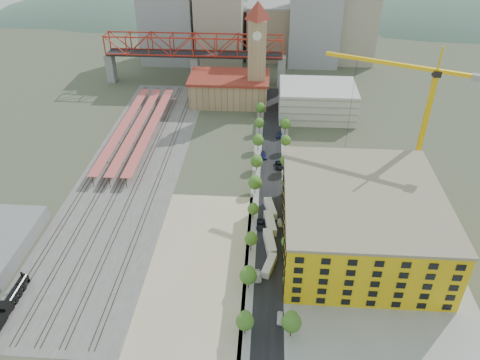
# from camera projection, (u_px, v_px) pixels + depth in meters

# --- Properties ---
(ground) EXTENTS (400.00, 400.00, 0.00)m
(ground) POSITION_uv_depth(u_px,v_px,m) (224.00, 200.00, 159.90)
(ground) COLOR #474C38
(ground) RESTS_ON ground
(ballast_strip) EXTENTS (36.00, 165.00, 0.06)m
(ballast_strip) POSITION_uv_depth(u_px,v_px,m) (133.00, 169.00, 176.48)
(ballast_strip) COLOR #605E59
(ballast_strip) RESTS_ON ground
(dirt_lot) EXTENTS (28.00, 67.00, 0.06)m
(dirt_lot) POSITION_uv_depth(u_px,v_px,m) (199.00, 263.00, 133.85)
(dirt_lot) COLOR tan
(dirt_lot) RESTS_ON ground
(street_asphalt) EXTENTS (12.00, 170.00, 0.06)m
(street_asphalt) POSITION_uv_depth(u_px,v_px,m) (271.00, 178.00, 171.48)
(street_asphalt) COLOR black
(street_asphalt) RESTS_ON ground
(sidewalk_west) EXTENTS (3.00, 170.00, 0.04)m
(sidewalk_west) POSITION_uv_depth(u_px,v_px,m) (256.00, 177.00, 171.80)
(sidewalk_west) COLOR gray
(sidewalk_west) RESTS_ON ground
(sidewalk_east) EXTENTS (3.00, 170.00, 0.04)m
(sidewalk_east) POSITION_uv_depth(u_px,v_px,m) (286.00, 178.00, 171.18)
(sidewalk_east) COLOR gray
(sidewalk_east) RESTS_ON ground
(construction_pad) EXTENTS (50.00, 90.00, 0.06)m
(construction_pad) POSITION_uv_depth(u_px,v_px,m) (366.00, 244.00, 140.69)
(construction_pad) COLOR gray
(construction_pad) RESTS_ON ground
(rail_tracks) EXTENTS (26.56, 160.00, 0.18)m
(rail_tracks) POSITION_uv_depth(u_px,v_px,m) (129.00, 169.00, 176.52)
(rail_tracks) COLOR #382B23
(rail_tracks) RESTS_ON ground
(platform_canopies) EXTENTS (16.00, 80.00, 4.12)m
(platform_canopies) POSITION_uv_depth(u_px,v_px,m) (137.00, 126.00, 197.50)
(platform_canopies) COLOR #C44B52
(platform_canopies) RESTS_ON ground
(station_hall) EXTENTS (38.00, 24.00, 13.10)m
(station_hall) POSITION_uv_depth(u_px,v_px,m) (229.00, 89.00, 224.85)
(station_hall) COLOR tan
(station_hall) RESTS_ON ground
(clock_tower) EXTENTS (12.00, 12.00, 52.00)m
(clock_tower) POSITION_uv_depth(u_px,v_px,m) (257.00, 45.00, 210.34)
(clock_tower) COLOR tan
(clock_tower) RESTS_ON ground
(parking_garage) EXTENTS (34.00, 26.00, 14.00)m
(parking_garage) POSITION_uv_depth(u_px,v_px,m) (317.00, 101.00, 212.37)
(parking_garage) COLOR silver
(parking_garage) RESTS_ON ground
(truss_bridge) EXTENTS (94.00, 9.60, 25.60)m
(truss_bridge) POSITION_uv_depth(u_px,v_px,m) (194.00, 48.00, 238.44)
(truss_bridge) COLOR gray
(truss_bridge) RESTS_ON ground
(construction_building) EXTENTS (44.60, 50.60, 18.80)m
(construction_building) POSITION_uv_depth(u_px,v_px,m) (360.00, 219.00, 135.70)
(construction_building) COLOR yellow
(construction_building) RESTS_ON ground
(street_trees) EXTENTS (15.40, 124.40, 8.00)m
(street_trees) POSITION_uv_depth(u_px,v_px,m) (271.00, 193.00, 163.17)
(street_trees) COLOR #376C20
(street_trees) RESTS_ON ground
(skyline) EXTENTS (133.00, 46.00, 60.00)m
(skyline) POSITION_uv_depth(u_px,v_px,m) (260.00, 22.00, 265.55)
(skyline) COLOR #9EA0A3
(skyline) RESTS_ON ground
(distant_hills) EXTENTS (647.00, 264.00, 227.00)m
(distant_hills) POSITION_uv_depth(u_px,v_px,m) (304.00, 104.00, 417.78)
(distant_hills) COLOR #4C6B59
(distant_hills) RESTS_ON ground
(locomotive) EXTENTS (2.54, 19.61, 4.90)m
(locomotive) POSITION_uv_depth(u_px,v_px,m) (11.00, 301.00, 119.72)
(locomotive) COLOR black
(locomotive) RESTS_ON ground
(tower_crane) EXTENTS (44.26, 20.89, 50.89)m
(tower_crane) POSITION_uv_depth(u_px,v_px,m) (418.00, 105.00, 149.33)
(tower_crane) COLOR yellow
(tower_crane) RESTS_ON ground
(site_trailer_a) EXTENTS (4.45, 8.87, 2.35)m
(site_trailer_a) POSITION_uv_depth(u_px,v_px,m) (269.00, 266.00, 131.45)
(site_trailer_a) COLOR silver
(site_trailer_a) RESTS_ON ground
(site_trailer_b) EXTENTS (4.29, 10.51, 2.80)m
(site_trailer_b) POSITION_uv_depth(u_px,v_px,m) (270.00, 243.00, 139.31)
(site_trailer_b) COLOR silver
(site_trailer_b) RESTS_ON ground
(site_trailer_c) EXTENTS (4.31, 10.47, 2.78)m
(site_trailer_c) POSITION_uv_depth(u_px,v_px,m) (270.00, 223.00, 146.95)
(site_trailer_c) COLOR silver
(site_trailer_c) RESTS_ON ground
(site_trailer_d) EXTENTS (4.54, 9.77, 2.59)m
(site_trailer_d) POSITION_uv_depth(u_px,v_px,m) (270.00, 209.00, 153.57)
(site_trailer_d) COLOR silver
(site_trailer_d) RESTS_ON ground
(car_0) EXTENTS (2.38, 4.87, 1.60)m
(car_0) POSITION_uv_depth(u_px,v_px,m) (258.00, 276.00, 128.54)
(car_0) COLOR silver
(car_0) RESTS_ON ground
(car_1) EXTENTS (2.07, 4.50, 1.43)m
(car_1) POSITION_uv_depth(u_px,v_px,m) (258.00, 277.00, 128.43)
(car_1) COLOR gray
(car_1) RESTS_ON ground
(car_2) EXTENTS (2.59, 5.47, 1.51)m
(car_2) POSITION_uv_depth(u_px,v_px,m) (260.00, 225.00, 147.42)
(car_2) COLOR black
(car_2) RESTS_ON ground
(car_3) EXTENTS (2.93, 5.38, 1.48)m
(car_3) POSITION_uv_depth(u_px,v_px,m) (264.00, 156.00, 183.42)
(car_3) COLOR navy
(car_3) RESTS_ON ground
(car_4) EXTENTS (1.70, 4.06, 1.37)m
(car_4) POSITION_uv_depth(u_px,v_px,m) (280.00, 318.00, 116.50)
(car_4) COLOR white
(car_4) RESTS_ON ground
(car_5) EXTENTS (1.91, 4.11, 1.30)m
(car_5) POSITION_uv_depth(u_px,v_px,m) (279.00, 223.00, 148.35)
(car_5) COLOR #A09FA5
(car_5) RESTS_ON ground
(car_6) EXTENTS (3.27, 6.05, 1.61)m
(car_6) POSITION_uv_depth(u_px,v_px,m) (279.00, 165.00, 177.31)
(car_6) COLOR black
(car_6) RESTS_ON ground
(car_7) EXTENTS (2.56, 4.94, 1.37)m
(car_7) POSITION_uv_depth(u_px,v_px,m) (279.00, 135.00, 197.83)
(car_7) COLOR navy
(car_7) RESTS_ON ground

